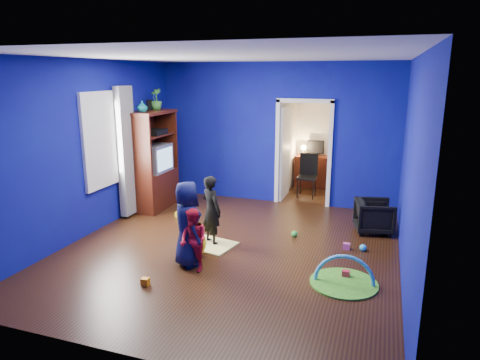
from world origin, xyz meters
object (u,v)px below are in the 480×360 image
(child_navy, at_px, (187,224))
(tv_armoire, at_px, (153,160))
(child_black, at_px, (211,210))
(play_mat, at_px, (344,283))
(hopper_ball, at_px, (192,243))
(vase, at_px, (142,106))
(crt_tv, at_px, (155,158))
(armchair, at_px, (374,216))
(kid_chair, at_px, (190,247))
(folding_chair, at_px, (307,177))
(study_desk, at_px, (314,171))
(toddler_red, at_px, (193,240))

(child_navy, relative_size, tv_armoire, 0.62)
(child_black, relative_size, play_mat, 1.28)
(hopper_ball, xyz_separation_m, play_mat, (2.23, -0.15, -0.20))
(child_black, xyz_separation_m, vase, (-1.85, 1.13, 1.50))
(child_black, bearing_deg, tv_armoire, -5.33)
(crt_tv, bearing_deg, armchair, -0.63)
(hopper_ball, relative_size, play_mat, 0.48)
(child_black, relative_size, child_navy, 0.92)
(vase, bearing_deg, kid_chair, -46.05)
(kid_chair, xyz_separation_m, folding_chair, (0.97, 3.94, 0.21))
(kid_chair, relative_size, folding_chair, 0.54)
(crt_tv, relative_size, study_desk, 0.80)
(toddler_red, relative_size, crt_tv, 1.26)
(tv_armoire, bearing_deg, child_navy, -51.01)
(toddler_red, xyz_separation_m, study_desk, (0.82, 5.10, -0.07))
(tv_armoire, xyz_separation_m, folding_chair, (2.80, 1.74, -0.52))
(armchair, distance_m, crt_tv, 4.31)
(armchair, relative_size, vase, 3.01)
(study_desk, height_order, folding_chair, folding_chair)
(child_black, xyz_separation_m, hopper_ball, (-0.08, -0.57, -0.35))
(child_black, bearing_deg, play_mat, -166.05)
(crt_tv, height_order, hopper_ball, crt_tv)
(toddler_red, xyz_separation_m, vase, (-1.98, 2.10, 1.62))
(tv_armoire, xyz_separation_m, play_mat, (3.99, -2.14, -0.97))
(child_navy, xyz_separation_m, folding_chair, (0.98, 3.99, -0.15))
(armchair, height_order, hopper_ball, armchair)
(child_navy, xyz_separation_m, study_desk, (0.98, 4.95, -0.24))
(child_black, distance_m, play_mat, 2.33)
(study_desk, bearing_deg, child_navy, -101.26)
(play_mat, height_order, folding_chair, folding_chair)
(child_navy, distance_m, tv_armoire, 2.91)
(child_black, relative_size, kid_chair, 2.24)
(toddler_red, distance_m, vase, 3.31)
(vase, relative_size, play_mat, 0.24)
(study_desk, bearing_deg, crt_tv, -135.64)
(hopper_ball, bearing_deg, child_black, 82.08)
(child_black, xyz_separation_m, crt_tv, (-1.81, 1.43, 0.46))
(study_desk, bearing_deg, hopper_ball, -102.43)
(folding_chair, bearing_deg, child_navy, -103.88)
(tv_armoire, distance_m, hopper_ball, 2.77)
(armchair, distance_m, child_black, 2.82)
(crt_tv, relative_size, kid_chair, 1.40)
(tv_armoire, relative_size, crt_tv, 2.80)
(vase, bearing_deg, crt_tv, 82.41)
(folding_chair, bearing_deg, hopper_ball, -105.48)
(armchair, height_order, child_black, child_black)
(vase, relative_size, kid_chair, 0.41)
(armchair, relative_size, child_black, 0.55)
(child_navy, bearing_deg, toddler_red, -178.49)
(hopper_ball, height_order, study_desk, study_desk)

